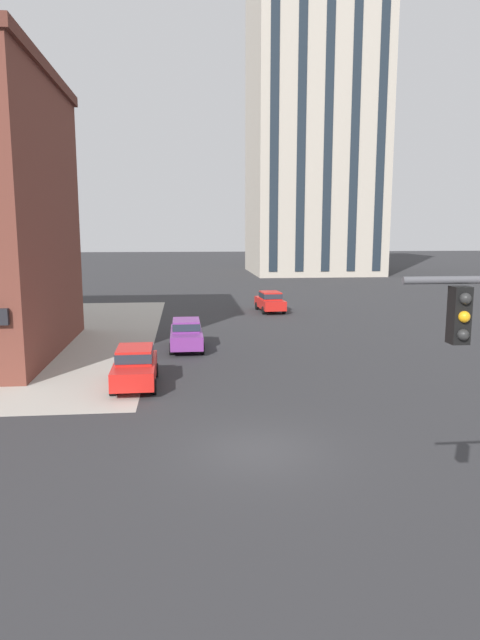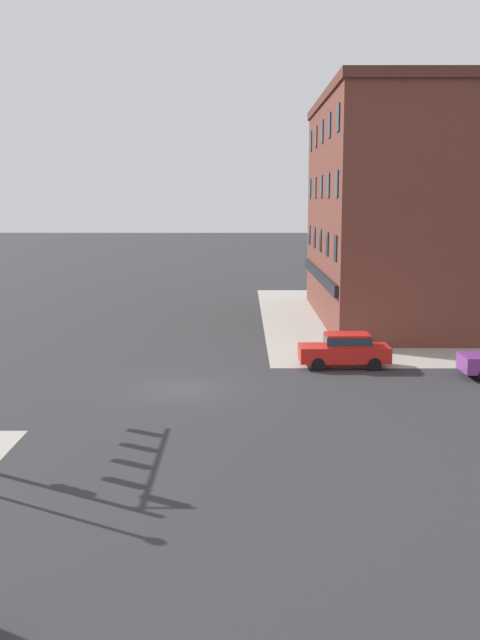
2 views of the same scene
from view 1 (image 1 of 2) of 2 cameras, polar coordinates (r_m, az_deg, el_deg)
The scene contains 5 objects.
ground_plane at distance 17.50m, azimuth 1.70°, elevation -13.22°, with size 320.00×320.00×0.00m, color #2D2D30.
car_main_northbound_near at distance 24.51m, azimuth -10.73°, elevation -4.55°, with size 1.96×4.43×1.68m.
car_main_northbound_far at distance 31.58m, azimuth -5.53°, elevation -1.35°, with size 1.92×4.41×1.68m.
car_main_southbound_near at distance 45.97m, azimuth 3.12°, elevation 1.99°, with size 2.12×4.51×1.68m.
residential_tower_skyline_right at distance 90.76m, azimuth 7.50°, elevation 19.62°, with size 19.10×19.44×46.38m.
Camera 1 is at (-2.11, -16.04, 6.67)m, focal length 31.17 mm.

